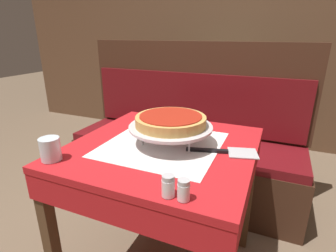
{
  "coord_description": "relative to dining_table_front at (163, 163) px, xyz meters",
  "views": [
    {
      "loc": [
        0.45,
        -0.99,
        1.23
      ],
      "look_at": [
        0.03,
        -0.01,
        0.85
      ],
      "focal_mm": 28.0,
      "sensor_mm": 36.0,
      "label": 1
    }
  ],
  "objects": [
    {
      "name": "booth_bench",
      "position": [
        -0.16,
        0.78,
        -0.32
      ],
      "size": [
        1.74,
        0.5,
        1.17
      ],
      "color": "#3D2316",
      "rests_on": "ground_plane"
    },
    {
      "name": "condiment_caddy",
      "position": [
        -0.14,
        1.49,
        0.14
      ],
      "size": [
        0.13,
        0.13,
        0.15
      ],
      "color": "black",
      "rests_on": "dining_table_rear"
    },
    {
      "name": "dining_table_rear",
      "position": [
        -0.12,
        1.56,
        -0.01
      ],
      "size": [
        0.68,
        0.68,
        0.76
      ],
      "color": "#1E6B33",
      "rests_on": "ground_plane"
    },
    {
      "name": "pepper_shaker",
      "position": [
        0.23,
        -0.36,
        0.13
      ],
      "size": [
        0.04,
        0.04,
        0.07
      ],
      "color": "silver",
      "rests_on": "dining_table_front"
    },
    {
      "name": "deep_dish_pizza",
      "position": [
        0.03,
        0.02,
        0.21
      ],
      "size": [
        0.31,
        0.31,
        0.05
      ],
      "color": "tan",
      "rests_on": "pizza_pan_stand"
    },
    {
      "name": "pizza_pan_stand",
      "position": [
        0.03,
        0.02,
        0.17
      ],
      "size": [
        0.37,
        0.37,
        0.09
      ],
      "color": "#ADADB2",
      "rests_on": "dining_table_front"
    },
    {
      "name": "back_wall_panel",
      "position": [
        0.0,
        2.08,
        0.54
      ],
      "size": [
        6.0,
        0.04,
        2.4
      ],
      "primitive_type": "cube",
      "color": "brown",
      "rests_on": "ground_plane"
    },
    {
      "name": "pizza_server",
      "position": [
        0.28,
        0.02,
        0.1
      ],
      "size": [
        0.3,
        0.14,
        0.01
      ],
      "color": "#BCBCC1",
      "rests_on": "dining_table_front"
    },
    {
      "name": "salt_shaker",
      "position": [
        0.18,
        -0.36,
        0.13
      ],
      "size": [
        0.04,
        0.04,
        0.07
      ],
      "color": "silver",
      "rests_on": "dining_table_front"
    },
    {
      "name": "dining_table_front",
      "position": [
        0.0,
        0.0,
        0.0
      ],
      "size": [
        0.8,
        0.8,
        0.76
      ],
      "color": "red",
      "rests_on": "ground_plane"
    },
    {
      "name": "water_glass_near",
      "position": [
        -0.34,
        -0.31,
        0.14
      ],
      "size": [
        0.08,
        0.08,
        0.09
      ],
      "color": "silver",
      "rests_on": "dining_table_front"
    }
  ]
}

